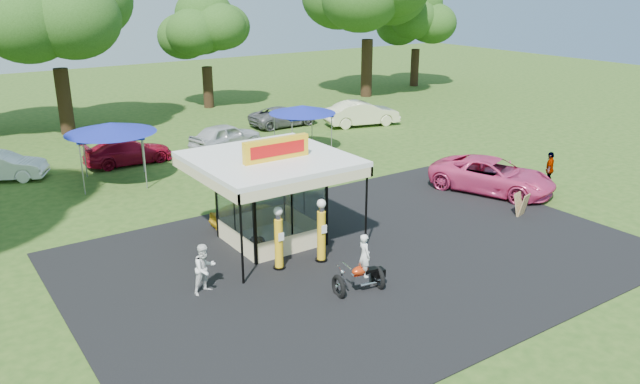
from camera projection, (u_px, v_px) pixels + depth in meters
The scene contains 22 objects.
ground at pixel (397, 277), 21.05m from camera, with size 120.00×120.00×0.00m, color #284917.
asphalt_apron at pixel (361, 256), 22.61m from camera, with size 20.00×14.00×0.04m, color black.
gas_station_kiosk at pixel (271, 198), 23.31m from camera, with size 5.40×5.40×4.18m.
gas_pump_left at pixel (279, 240), 21.26m from camera, with size 0.43×0.43×2.30m.
gas_pump_right at pixel (321, 232), 21.84m from camera, with size 0.44×0.44×2.35m.
motorcycle at pixel (362, 269), 19.84m from camera, with size 1.77×1.04×2.04m.
spare_tires at pixel (258, 244), 22.82m from camera, with size 0.81×0.74×0.66m.
a_frame_sign at pixel (521, 205), 26.30m from camera, with size 0.60×0.62×0.99m.
kiosk_car at pixel (244, 213), 25.46m from camera, with size 1.13×2.82×0.96m, color gold.
pink_sedan at pixel (492, 176), 29.26m from camera, with size 2.65×5.74×1.59m, color #E33D7A.
spectator_west at pixel (205, 269), 19.73m from camera, with size 0.81×0.63×1.67m, color white.
spectator_east_b at pixel (550, 169), 30.03m from camera, with size 1.01×0.42×1.72m, color gray.
bg_car_a at pixel (0, 166), 31.00m from camera, with size 1.52×4.36×1.44m, color white.
bg_car_b at pixel (128, 151), 33.79m from camera, with size 1.91×4.69×1.36m, color maroon.
bg_car_c at pixel (226, 136), 36.74m from camera, with size 1.81×4.49×1.53m, color silver.
bg_car_d at pixel (284, 116), 42.59m from camera, with size 2.20×4.76×1.32m, color #5C5C5E.
bg_car_e at pixel (362, 113), 42.66m from camera, with size 1.77×5.08×1.67m, color #F3F3BA.
tent_west at pixel (111, 128), 29.93m from camera, with size 4.33×4.33×3.03m.
tent_east at pixel (302, 110), 35.73m from camera, with size 3.86×3.86×2.70m.
oak_far_c at pixel (53, 13), 38.23m from camera, with size 10.12×10.12×11.93m.
oak_far_d at pixel (205, 34), 47.20m from camera, with size 7.37×7.37×8.77m.
oak_far_f at pixel (417, 21), 57.05m from camera, with size 7.69×7.69×9.26m.
Camera 1 is at (-12.87, -14.22, 9.51)m, focal length 35.00 mm.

